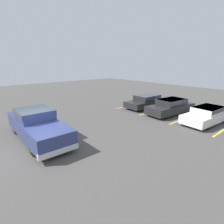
{
  "coord_description": "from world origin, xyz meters",
  "views": [
    {
      "loc": [
        9.0,
        -2.55,
        4.35
      ],
      "look_at": [
        0.03,
        5.06,
        1.0
      ],
      "focal_mm": 28.0,
      "sensor_mm": 36.0,
      "label": 1
    }
  ],
  "objects_px": {
    "parked_sedan_b": "(171,106)",
    "parked_sedan_a": "(146,101)",
    "pickup_truck": "(37,125)",
    "wheel_stop_curb": "(210,112)",
    "parked_sedan_c": "(207,114)"
  },
  "relations": [
    {
      "from": "parked_sedan_a",
      "to": "wheel_stop_curb",
      "type": "distance_m",
      "value": 5.78
    },
    {
      "from": "parked_sedan_a",
      "to": "parked_sedan_b",
      "type": "height_order",
      "value": "parked_sedan_b"
    },
    {
      "from": "parked_sedan_c",
      "to": "parked_sedan_a",
      "type": "bearing_deg",
      "value": -87.9
    },
    {
      "from": "pickup_truck",
      "to": "parked_sedan_b",
      "type": "height_order",
      "value": "pickup_truck"
    },
    {
      "from": "pickup_truck",
      "to": "parked_sedan_c",
      "type": "xyz_separation_m",
      "value": [
        5.17,
        10.57,
        -0.23
      ]
    },
    {
      "from": "wheel_stop_curb",
      "to": "parked_sedan_a",
      "type": "bearing_deg",
      "value": -149.85
    },
    {
      "from": "parked_sedan_a",
      "to": "parked_sedan_b",
      "type": "bearing_deg",
      "value": 85.14
    },
    {
      "from": "pickup_truck",
      "to": "parked_sedan_a",
      "type": "xyz_separation_m",
      "value": [
        -0.75,
        10.83,
        -0.21
      ]
    },
    {
      "from": "parked_sedan_b",
      "to": "wheel_stop_curb",
      "type": "distance_m",
      "value": 3.85
    },
    {
      "from": "parked_sedan_b",
      "to": "parked_sedan_a",
      "type": "bearing_deg",
      "value": -90.13
    },
    {
      "from": "parked_sedan_b",
      "to": "pickup_truck",
      "type": "bearing_deg",
      "value": -6.01
    },
    {
      "from": "parked_sedan_a",
      "to": "parked_sedan_b",
      "type": "relative_size",
      "value": 0.98
    },
    {
      "from": "parked_sedan_a",
      "to": "parked_sedan_c",
      "type": "distance_m",
      "value": 5.93
    },
    {
      "from": "parked_sedan_c",
      "to": "wheel_stop_curb",
      "type": "relative_size",
      "value": 2.36
    },
    {
      "from": "parked_sedan_b",
      "to": "parked_sedan_c",
      "type": "xyz_separation_m",
      "value": [
        3.04,
        0.02,
        -0.05
      ]
    }
  ]
}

